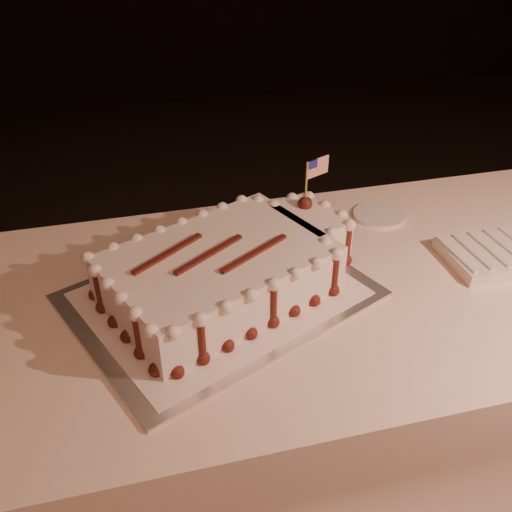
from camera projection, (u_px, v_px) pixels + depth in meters
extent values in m
cube|color=#FFDCC5|center=(320.00, 397.00, 1.48)|extent=(2.40, 0.80, 0.75)
cube|color=silver|center=(220.00, 295.00, 1.22)|extent=(0.72, 0.65, 0.01)
cube|color=white|center=(220.00, 294.00, 1.22)|extent=(0.65, 0.58, 0.00)
cube|color=white|center=(219.00, 273.00, 1.19)|extent=(0.53, 0.45, 0.11)
cube|color=white|center=(310.00, 233.00, 1.32)|extent=(0.17, 0.20, 0.11)
sphere|color=#5B1D16|center=(177.00, 372.00, 1.02)|extent=(0.03, 0.03, 0.03)
sphere|color=#5B1D16|center=(203.00, 358.00, 1.05)|extent=(0.03, 0.03, 0.03)
sphere|color=#5B1D16|center=(227.00, 346.00, 1.07)|extent=(0.03, 0.03, 0.03)
sphere|color=#5B1D16|center=(251.00, 333.00, 1.10)|extent=(0.03, 0.03, 0.03)
sphere|color=#5B1D16|center=(273.00, 322.00, 1.13)|extent=(0.03, 0.03, 0.03)
sphere|color=#5B1D16|center=(294.00, 311.00, 1.16)|extent=(0.03, 0.03, 0.03)
sphere|color=#5B1D16|center=(314.00, 300.00, 1.19)|extent=(0.03, 0.03, 0.03)
sphere|color=#5B1D16|center=(333.00, 290.00, 1.21)|extent=(0.03, 0.03, 0.03)
sphere|color=#5B1D16|center=(322.00, 279.00, 1.25)|extent=(0.03, 0.03, 0.03)
sphere|color=#5B1D16|center=(328.00, 269.00, 1.28)|extent=(0.03, 0.03, 0.03)
sphere|color=#5B1D16|center=(346.00, 260.00, 1.31)|extent=(0.03, 0.03, 0.03)
sphere|color=#5B1D16|center=(338.00, 250.00, 1.34)|extent=(0.03, 0.03, 0.03)
sphere|color=#5B1D16|center=(322.00, 240.00, 1.38)|extent=(0.03, 0.03, 0.03)
sphere|color=#5B1D16|center=(307.00, 230.00, 1.41)|extent=(0.03, 0.03, 0.03)
sphere|color=#5B1D16|center=(291.00, 232.00, 1.41)|extent=(0.03, 0.03, 0.03)
sphere|color=#5B1D16|center=(273.00, 239.00, 1.38)|extent=(0.03, 0.03, 0.03)
sphere|color=#5B1D16|center=(258.00, 234.00, 1.40)|extent=(0.03, 0.03, 0.03)
sphere|color=#5B1D16|center=(242.00, 234.00, 1.40)|extent=(0.03, 0.03, 0.03)
sphere|color=#5B1D16|center=(224.00, 242.00, 1.37)|extent=(0.03, 0.03, 0.03)
sphere|color=#5B1D16|center=(204.00, 250.00, 1.34)|extent=(0.03, 0.03, 0.03)
sphere|color=#5B1D16|center=(184.00, 258.00, 1.31)|extent=(0.03, 0.03, 0.03)
sphere|color=#5B1D16|center=(164.00, 266.00, 1.28)|extent=(0.03, 0.03, 0.03)
sphere|color=#5B1D16|center=(142.00, 275.00, 1.26)|extent=(0.03, 0.03, 0.03)
sphere|color=#5B1D16|center=(119.00, 285.00, 1.23)|extent=(0.03, 0.03, 0.03)
sphere|color=#5B1D16|center=(95.00, 294.00, 1.20)|extent=(0.03, 0.03, 0.03)
sphere|color=#5B1D16|center=(102.00, 307.00, 1.17)|extent=(0.03, 0.03, 0.03)
sphere|color=#5B1D16|center=(114.00, 321.00, 1.13)|extent=(0.03, 0.03, 0.03)
sphere|color=#5B1D16|center=(127.00, 337.00, 1.09)|extent=(0.03, 0.03, 0.03)
sphere|color=#5B1D16|center=(141.00, 353.00, 1.06)|extent=(0.03, 0.03, 0.03)
sphere|color=#5B1D16|center=(156.00, 370.00, 1.02)|extent=(0.03, 0.03, 0.03)
sphere|color=white|center=(173.00, 333.00, 0.96)|extent=(0.03, 0.03, 0.03)
sphere|color=white|center=(200.00, 320.00, 0.99)|extent=(0.03, 0.03, 0.03)
sphere|color=white|center=(226.00, 307.00, 1.02)|extent=(0.03, 0.03, 0.03)
sphere|color=white|center=(250.00, 295.00, 1.05)|extent=(0.03, 0.03, 0.03)
sphere|color=white|center=(274.00, 284.00, 1.08)|extent=(0.03, 0.03, 0.03)
sphere|color=white|center=(296.00, 274.00, 1.10)|extent=(0.03, 0.03, 0.03)
sphere|color=white|center=(317.00, 264.00, 1.13)|extent=(0.03, 0.03, 0.03)
sphere|color=white|center=(337.00, 254.00, 1.16)|extent=(0.03, 0.03, 0.03)
sphere|color=white|center=(325.00, 243.00, 1.19)|extent=(0.03, 0.03, 0.03)
sphere|color=white|center=(332.00, 233.00, 1.22)|extent=(0.03, 0.03, 0.03)
sphere|color=white|center=(350.00, 225.00, 1.25)|extent=(0.03, 0.03, 0.03)
sphere|color=white|center=(342.00, 216.00, 1.29)|extent=(0.03, 0.03, 0.03)
sphere|color=white|center=(325.00, 206.00, 1.32)|extent=(0.03, 0.03, 0.03)
sphere|color=white|center=(309.00, 197.00, 1.36)|extent=(0.03, 0.03, 0.03)
sphere|color=white|center=(292.00, 198.00, 1.35)|extent=(0.03, 0.03, 0.03)
sphere|color=white|center=(274.00, 205.00, 1.32)|extent=(0.03, 0.03, 0.03)
sphere|color=white|center=(258.00, 201.00, 1.34)|extent=(0.03, 0.03, 0.03)
sphere|color=white|center=(242.00, 201.00, 1.34)|extent=(0.03, 0.03, 0.03)
sphere|color=white|center=(222.00, 208.00, 1.31)|extent=(0.03, 0.03, 0.03)
sphere|color=white|center=(202.00, 215.00, 1.29)|extent=(0.03, 0.03, 0.03)
sphere|color=white|center=(181.00, 223.00, 1.26)|extent=(0.03, 0.03, 0.03)
sphere|color=white|center=(160.00, 231.00, 1.23)|extent=(0.03, 0.03, 0.03)
sphere|color=white|center=(137.00, 240.00, 1.20)|extent=(0.03, 0.03, 0.03)
sphere|color=white|center=(113.00, 249.00, 1.18)|extent=(0.03, 0.03, 0.03)
sphere|color=white|center=(88.00, 258.00, 1.15)|extent=(0.03, 0.03, 0.03)
sphere|color=white|center=(95.00, 270.00, 1.11)|extent=(0.03, 0.03, 0.03)
sphere|color=white|center=(107.00, 284.00, 1.08)|extent=(0.03, 0.03, 0.03)
sphere|color=white|center=(121.00, 298.00, 1.04)|extent=(0.03, 0.03, 0.03)
sphere|color=white|center=(135.00, 314.00, 1.00)|extent=(0.03, 0.03, 0.03)
sphere|color=white|center=(150.00, 331.00, 0.97)|extent=(0.03, 0.03, 0.03)
cylinder|color=#5B1D16|center=(202.00, 340.00, 1.02)|extent=(0.01, 0.01, 0.10)
sphere|color=#5B1D16|center=(203.00, 357.00, 1.04)|extent=(0.03, 0.03, 0.03)
cylinder|color=#5B1D16|center=(273.00, 304.00, 1.10)|extent=(0.01, 0.01, 0.10)
sphere|color=#5B1D16|center=(273.00, 321.00, 1.13)|extent=(0.03, 0.03, 0.03)
cylinder|color=#5B1D16|center=(335.00, 273.00, 1.19)|extent=(0.01, 0.01, 0.10)
sphere|color=#5B1D16|center=(333.00, 289.00, 1.21)|extent=(0.03, 0.03, 0.03)
cylinder|color=#5B1D16|center=(348.00, 244.00, 1.28)|extent=(0.01, 0.01, 0.10)
sphere|color=#5B1D16|center=(346.00, 259.00, 1.30)|extent=(0.03, 0.03, 0.03)
cylinder|color=#5B1D16|center=(308.00, 215.00, 1.39)|extent=(0.01, 0.01, 0.10)
sphere|color=#5B1D16|center=(307.00, 230.00, 1.41)|extent=(0.03, 0.03, 0.03)
cylinder|color=#5B1D16|center=(258.00, 218.00, 1.37)|extent=(0.01, 0.01, 0.10)
sphere|color=#5B1D16|center=(258.00, 233.00, 1.40)|extent=(0.03, 0.03, 0.03)
cylinder|color=#5B1D16|center=(203.00, 234.00, 1.31)|extent=(0.01, 0.01, 0.10)
sphere|color=#5B1D16|center=(204.00, 249.00, 1.34)|extent=(0.03, 0.03, 0.03)
cylinder|color=#5B1D16|center=(139.00, 259.00, 1.23)|extent=(0.01, 0.01, 0.10)
sphere|color=#5B1D16|center=(142.00, 275.00, 1.26)|extent=(0.03, 0.03, 0.03)
cylinder|color=#5B1D16|center=(99.00, 290.00, 1.14)|extent=(0.01, 0.01, 0.10)
sphere|color=#5B1D16|center=(102.00, 306.00, 1.16)|extent=(0.03, 0.03, 0.03)
cylinder|color=#5B1D16|center=(138.00, 335.00, 1.03)|extent=(0.01, 0.01, 0.10)
sphere|color=#5B1D16|center=(141.00, 352.00, 1.06)|extent=(0.03, 0.03, 0.03)
cube|color=#5B1D16|center=(168.00, 253.00, 1.15)|extent=(0.15, 0.12, 0.01)
cube|color=#5B1D16|center=(209.00, 254.00, 1.14)|extent=(0.16, 0.11, 0.01)
cube|color=#5B1D16|center=(254.00, 253.00, 1.15)|extent=(0.16, 0.11, 0.01)
sphere|color=#5B1D16|center=(305.00, 204.00, 1.31)|extent=(0.03, 0.03, 0.03)
cylinder|color=#B1834B|center=(306.00, 188.00, 1.29)|extent=(0.00, 0.00, 0.13)
cube|color=red|center=(318.00, 167.00, 1.28)|extent=(0.06, 0.03, 0.04)
cube|color=navy|center=(313.00, 164.00, 1.26)|extent=(0.03, 0.01, 0.02)
cube|color=silver|center=(495.00, 254.00, 1.33)|extent=(0.23, 0.17, 0.03)
cube|color=white|center=(456.00, 254.00, 1.30)|extent=(0.02, 0.15, 0.01)
cube|color=white|center=(473.00, 251.00, 1.31)|extent=(0.02, 0.15, 0.01)
cube|color=white|center=(489.00, 249.00, 1.31)|extent=(0.02, 0.15, 0.01)
cube|color=white|center=(505.00, 246.00, 1.32)|extent=(0.02, 0.15, 0.01)
cylinder|color=white|center=(379.00, 215.00, 1.50)|extent=(0.13, 0.13, 0.01)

